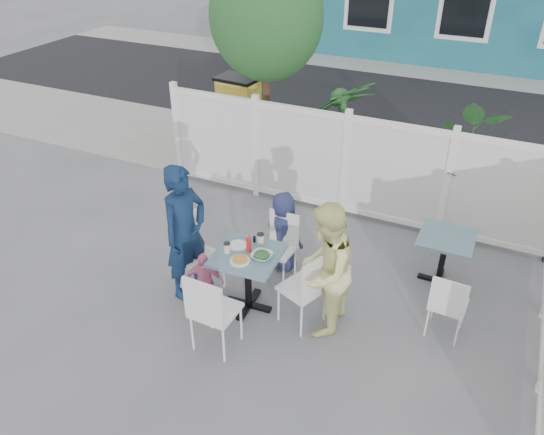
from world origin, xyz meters
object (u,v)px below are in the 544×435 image
at_px(spare_table, 445,247).
at_px(chair_right, 308,285).
at_px(chair_back, 280,241).
at_px(boy, 283,231).
at_px(toddler, 204,282).
at_px(main_table, 248,266).
at_px(utility_cabinet, 239,114).
at_px(woman, 325,270).
at_px(chair_left, 194,249).
at_px(man, 185,233).
at_px(chair_near, 211,308).

distance_m(spare_table, chair_right, 1.89).
relative_size(chair_back, boy, 0.81).
relative_size(chair_back, toddler, 1.12).
bearing_deg(main_table, utility_cabinet, 119.19).
relative_size(woman, toddler, 2.01).
distance_m(chair_left, man, 0.29).
bearing_deg(woman, chair_right, -78.02).
distance_m(chair_back, woman, 1.10).
distance_m(utility_cabinet, woman, 5.16).
height_order(man, boy, man).
height_order(chair_right, man, man).
distance_m(main_table, spare_table, 2.44).
xyz_separation_m(chair_back, woman, (0.82, -0.67, 0.28)).
bearing_deg(chair_left, chair_near, 50.58).
distance_m(man, boy, 1.30).
xyz_separation_m(spare_table, chair_left, (-2.72, -1.38, 0.05)).
xyz_separation_m(main_table, chair_left, (-0.75, 0.05, -0.02)).
bearing_deg(boy, toddler, 80.44).
bearing_deg(spare_table, boy, -164.89).
xyz_separation_m(main_table, chair_back, (0.08, 0.72, -0.08)).
xyz_separation_m(spare_table, toddler, (-2.42, -1.68, -0.14)).
bearing_deg(spare_table, chair_back, -159.51).
xyz_separation_m(utility_cabinet, chair_left, (1.55, -4.06, -0.07)).
xyz_separation_m(chair_right, toddler, (-1.18, -0.26, -0.17)).
distance_m(utility_cabinet, chair_right, 5.09).
height_order(spare_table, chair_back, chair_back).
xyz_separation_m(main_table, woman, (0.91, 0.05, 0.20)).
distance_m(chair_near, woman, 1.27).
relative_size(utility_cabinet, spare_table, 1.89).
xyz_separation_m(chair_left, toddler, (0.30, -0.29, -0.19)).
relative_size(utility_cabinet, toddler, 1.64).
distance_m(chair_back, boy, 0.19).
distance_m(utility_cabinet, boy, 3.96).
distance_m(boy, toddler, 1.26).
height_order(chair_near, toddler, chair_near).
bearing_deg(utility_cabinet, chair_left, -64.16).
bearing_deg(spare_table, main_table, -144.17).
xyz_separation_m(utility_cabinet, chair_near, (2.27, -4.89, -0.07)).
relative_size(main_table, spare_table, 1.12).
height_order(utility_cabinet, main_table, utility_cabinet).
xyz_separation_m(spare_table, woman, (-1.07, -1.38, 0.26)).
relative_size(chair_left, chair_back, 1.13).
height_order(boy, toddler, boy).
xyz_separation_m(main_table, boy, (0.04, 0.91, -0.05)).
bearing_deg(man, woman, -74.33).
relative_size(main_table, chair_back, 0.87).
distance_m(spare_table, man, 3.15).
relative_size(chair_right, chair_near, 0.98).
relative_size(chair_right, woman, 0.62).
bearing_deg(spare_table, chair_right, -131.08).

